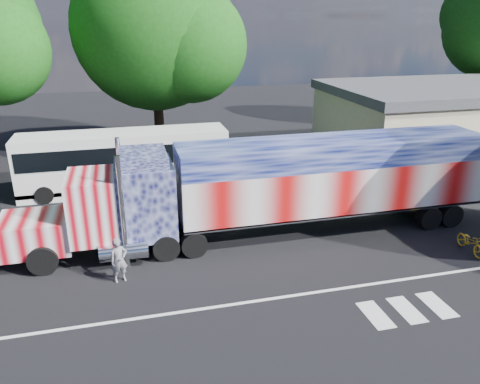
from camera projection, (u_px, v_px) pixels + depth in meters
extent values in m
plane|color=black|center=(258.00, 259.00, 19.67)|extent=(100.00, 100.00, 0.00)
cube|color=silver|center=(281.00, 297.00, 16.95)|extent=(30.00, 0.15, 0.01)
cube|color=silver|center=(375.00, 315.00, 15.97)|extent=(0.70, 1.60, 0.01)
cube|color=silver|center=(407.00, 310.00, 16.24)|extent=(0.70, 1.60, 0.01)
cube|color=silver|center=(437.00, 305.00, 16.52)|extent=(0.70, 1.60, 0.01)
cube|color=black|center=(123.00, 235.00, 20.04)|extent=(9.62, 1.07, 0.32)
cube|color=#D27981|center=(36.00, 233.00, 19.06)|extent=(2.78, 2.35, 1.39)
cube|color=#D27981|center=(93.00, 206.00, 19.26)|extent=(1.92, 2.67, 2.67)
cube|color=black|center=(69.00, 197.00, 18.88)|extent=(0.06, 2.24, 0.96)
cube|color=#4A4E7D|center=(146.00, 199.00, 19.72)|extent=(2.35, 2.67, 3.10)
cube|color=#4A4E7D|center=(143.00, 158.00, 19.09)|extent=(1.92, 2.56, 0.53)
cylinder|color=silver|center=(122.00, 189.00, 20.78)|extent=(0.21, 0.21, 4.70)
cylinder|color=silver|center=(123.00, 214.00, 18.22)|extent=(0.21, 0.21, 4.70)
cylinder|color=silver|center=(123.00, 224.00, 21.32)|extent=(1.92, 0.71, 0.71)
cylinder|color=silver|center=(124.00, 251.00, 18.80)|extent=(1.92, 0.71, 0.71)
cylinder|color=black|center=(43.00, 261.00, 18.32)|extent=(1.18, 0.37, 1.18)
cylinder|color=black|center=(50.00, 235.00, 20.45)|extent=(1.18, 0.37, 1.18)
cylinder|color=black|center=(166.00, 247.00, 19.48)|extent=(1.11, 0.59, 1.11)
cylinder|color=black|center=(161.00, 225.00, 21.52)|extent=(1.11, 0.59, 1.11)
cylinder|color=black|center=(194.00, 244.00, 19.75)|extent=(1.11, 0.59, 1.11)
cylinder|color=black|center=(186.00, 222.00, 21.79)|extent=(1.11, 0.59, 1.11)
cube|color=black|center=(331.00, 208.00, 22.16)|extent=(13.89, 1.18, 0.32)
cube|color=#D57373|center=(332.00, 184.00, 21.73)|extent=(14.32, 2.78, 2.14)
cube|color=#424E90|center=(335.00, 151.00, 21.16)|extent=(14.32, 2.78, 1.07)
cube|color=silver|center=(331.00, 205.00, 22.10)|extent=(14.32, 2.78, 0.13)
cube|color=silver|center=(467.00, 162.00, 23.19)|extent=(0.04, 2.67, 3.10)
cylinder|color=black|center=(428.00, 217.00, 22.36)|extent=(1.11, 0.59, 1.11)
cylinder|color=black|center=(402.00, 200.00, 24.40)|extent=(1.11, 0.59, 1.11)
cylinder|color=black|center=(450.00, 215.00, 22.63)|extent=(1.11, 0.59, 1.11)
cylinder|color=black|center=(422.00, 198.00, 24.67)|extent=(1.11, 0.59, 1.11)
cube|color=white|center=(125.00, 161.00, 26.98)|extent=(11.72, 2.54, 3.42)
cube|color=black|center=(124.00, 151.00, 26.75)|extent=(11.33, 2.60, 1.07)
cube|color=black|center=(127.00, 182.00, 27.43)|extent=(11.72, 2.54, 0.24)
cube|color=black|center=(15.00, 166.00, 25.58)|extent=(0.06, 2.25, 1.37)
cylinder|color=black|center=(44.00, 195.00, 25.29)|extent=(0.98, 0.29, 0.98)
cylinder|color=black|center=(50.00, 181.00, 27.50)|extent=(0.98, 0.29, 0.98)
cylinder|color=black|center=(179.00, 184.00, 26.98)|extent=(0.98, 0.29, 0.98)
cylinder|color=black|center=(174.00, 171.00, 29.19)|extent=(0.98, 0.29, 0.98)
cylinder|color=black|center=(195.00, 183.00, 27.18)|extent=(0.98, 0.29, 0.98)
cylinder|color=black|center=(188.00, 170.00, 29.39)|extent=(0.98, 0.29, 0.98)
cube|color=#1E5926|center=(428.00, 148.00, 26.99)|extent=(1.60, 0.08, 1.20)
imported|color=slate|center=(119.00, 260.00, 17.71)|extent=(0.75, 0.59, 1.79)
imported|color=gold|center=(471.00, 242.00, 20.08)|extent=(0.73, 1.79, 0.92)
sphere|color=#175213|center=(475.00, 14.00, 39.69)|extent=(5.69, 5.69, 5.69)
cylinder|color=black|center=(158.00, 105.00, 34.17)|extent=(0.70, 0.70, 6.98)
sphere|color=#175213|center=(153.00, 29.00, 32.32)|extent=(11.15, 11.15, 11.15)
sphere|color=#175213|center=(190.00, 45.00, 31.67)|extent=(7.81, 7.81, 7.81)
sphere|color=#175213|center=(127.00, 14.00, 33.09)|extent=(7.25, 7.25, 7.25)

